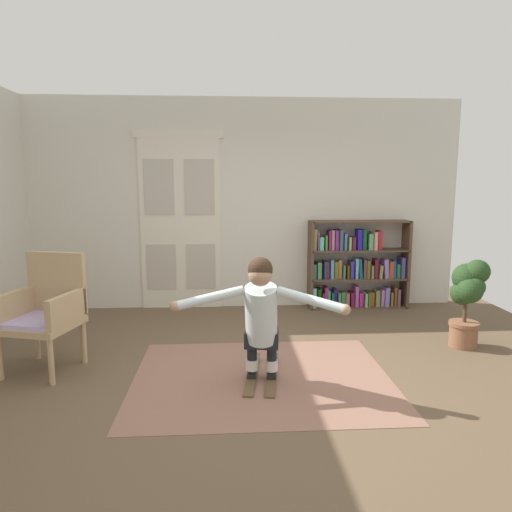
{
  "coord_description": "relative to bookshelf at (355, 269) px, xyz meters",
  "views": [
    {
      "loc": [
        -0.26,
        -4.02,
        1.78
      ],
      "look_at": [
        0.02,
        0.53,
        1.05
      ],
      "focal_mm": 33.03,
      "sensor_mm": 36.0,
      "label": 1
    }
  ],
  "objects": [
    {
      "name": "rug",
      "position": [
        -1.49,
        -2.36,
        -0.55
      ],
      "size": [
        2.33,
        1.89,
        0.01
      ],
      "primitive_type": "cube",
      "color": "#8C6251",
      "rests_on": "ground"
    },
    {
      "name": "bookshelf",
      "position": [
        0.0,
        0.0,
        0.0
      ],
      "size": [
        1.4,
        0.3,
        1.23
      ],
      "color": "brown",
      "rests_on": "ground"
    },
    {
      "name": "potted_plant",
      "position": [
        0.77,
        -1.66,
        0.02
      ],
      "size": [
        0.39,
        0.41,
        0.96
      ],
      "color": "brown",
      "rests_on": "ground"
    },
    {
      "name": "person_skier",
      "position": [
        -1.51,
        -2.49,
        0.11
      ],
      "size": [
        1.47,
        0.63,
        1.08
      ],
      "color": "white",
      "rests_on": "skis_pair"
    },
    {
      "name": "wicker_chair",
      "position": [
        -3.51,
        -1.99,
        0.03
      ],
      "size": [
        0.74,
        0.74,
        1.1
      ],
      "color": "tan",
      "rests_on": "ground"
    },
    {
      "name": "back_wall",
      "position": [
        -1.54,
        0.21,
        0.9
      ],
      "size": [
        6.0,
        0.1,
        2.9
      ],
      "primitive_type": "cube",
      "color": "silver",
      "rests_on": "ground"
    },
    {
      "name": "ground_plane",
      "position": [
        -1.54,
        -2.39,
        -0.55
      ],
      "size": [
        7.2,
        7.2,
        0.0
      ],
      "primitive_type": "plane",
      "color": "brown"
    },
    {
      "name": "double_door",
      "position": [
        -2.44,
        0.15,
        0.68
      ],
      "size": [
        1.22,
        0.05,
        2.45
      ],
      "color": "silver",
      "rests_on": "ground"
    },
    {
      "name": "skis_pair",
      "position": [
        -1.49,
        -2.33,
        -0.53
      ],
      "size": [
        0.39,
        0.89,
        0.07
      ],
      "color": "brown",
      "rests_on": "rug"
    }
  ]
}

